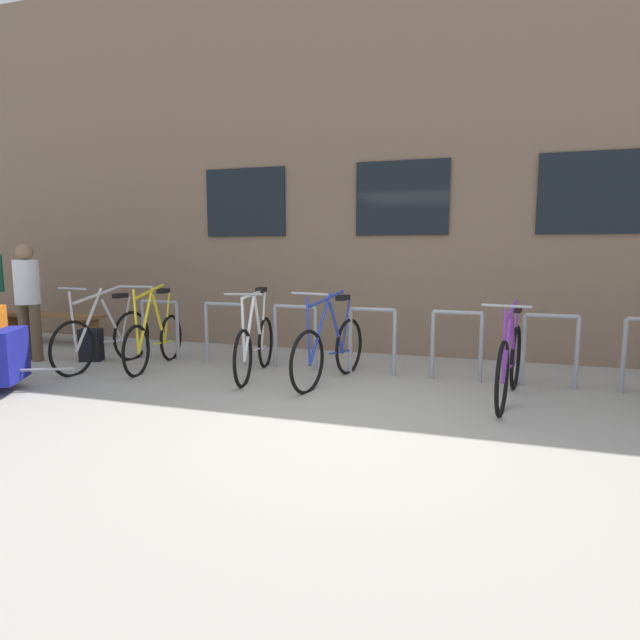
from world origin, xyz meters
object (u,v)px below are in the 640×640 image
object	(u,v)px
bicycle_purple	(510,363)
wooden_bench	(51,321)
bicycle_blue	(330,349)
backpack	(91,345)
bicycle_white	(255,345)
bicycle_yellow	(155,339)
person_by_bench	(28,294)
bicycle_silver	(104,338)

from	to	relation	value
bicycle_purple	wooden_bench	distance (m)	7.07
bicycle_blue	backpack	size ratio (longest dim) A/B	3.84
bicycle_white	wooden_bench	world-z (taller)	bicycle_white
bicycle_yellow	bicycle_blue	size ratio (longest dim) A/B	0.94
bicycle_purple	person_by_bench	distance (m)	6.21
person_by_bench	bicycle_purple	bearing A→B (deg)	-0.16
person_by_bench	wooden_bench	bearing A→B (deg)	123.99
bicycle_blue	backpack	xyz separation A→B (m)	(-3.44, 0.11, -0.17)
wooden_bench	bicycle_yellow	bearing A→B (deg)	-20.50
bicycle_white	bicycle_purple	size ratio (longest dim) A/B	0.94
bicycle_silver	backpack	bearing A→B (deg)	149.66
bicycle_white	bicycle_purple	bearing A→B (deg)	-3.51
bicycle_purple	backpack	xyz separation A→B (m)	(-5.39, 0.25, -0.17)
bicycle_white	backpack	xyz separation A→B (m)	(-2.49, 0.08, -0.16)
bicycle_silver	bicycle_yellow	bearing A→B (deg)	17.18
wooden_bench	person_by_bench	distance (m)	1.51
bicycle_white	bicycle_purple	xyz separation A→B (m)	(2.90, -0.18, 0.01)
bicycle_white	wooden_bench	distance (m)	4.19
bicycle_yellow	bicycle_purple	distance (m)	4.33
backpack	wooden_bench	bearing A→B (deg)	129.85
bicycle_blue	person_by_bench	size ratio (longest dim) A/B	1.06
backpack	bicycle_yellow	bearing A→B (deg)	-22.98
bicycle_white	bicycle_silver	world-z (taller)	bicycle_silver
bicycle_yellow	bicycle_silver	bearing A→B (deg)	-162.82
bicycle_silver	person_by_bench	world-z (taller)	person_by_bench
bicycle_yellow	bicycle_blue	bearing A→B (deg)	-1.12
bicycle_yellow	bicycle_silver	distance (m)	0.66
bicycle_purple	wooden_bench	world-z (taller)	bicycle_purple
wooden_bench	person_by_bench	xyz separation A→B (m)	(0.79, -1.16, 0.55)
bicycle_yellow	bicycle_silver	size ratio (longest dim) A/B	0.93
bicycle_purple	bicycle_blue	distance (m)	1.95
bicycle_yellow	bicycle_purple	world-z (taller)	bicycle_yellow
bicycle_yellow	bicycle_purple	size ratio (longest dim) A/B	0.90
bicycle_yellow	bicycle_silver	world-z (taller)	bicycle_yellow
bicycle_blue	bicycle_yellow	bearing A→B (deg)	178.88
bicycle_blue	wooden_bench	xyz separation A→B (m)	(-5.02, 1.03, -0.03)
bicycle_yellow	person_by_bench	size ratio (longest dim) A/B	1.00
bicycle_blue	bicycle_silver	world-z (taller)	bicycle_blue
wooden_bench	bicycle_purple	bearing A→B (deg)	-9.62
bicycle_silver	bicycle_blue	bearing A→B (deg)	2.81
bicycle_purple	person_by_bench	world-z (taller)	person_by_bench
backpack	bicycle_white	bearing A→B (deg)	-21.46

